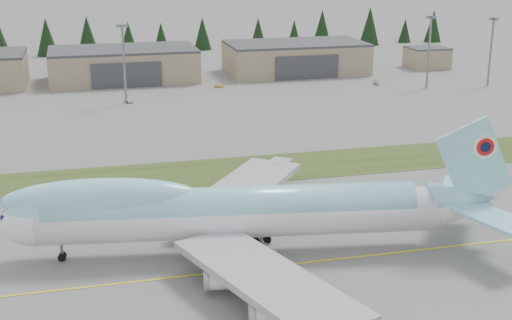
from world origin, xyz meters
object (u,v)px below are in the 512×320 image
object	(u,v)px
boeing_747_freighter	(234,211)
service_vehicle_a	(129,103)
service_vehicle_b	(219,87)
hangar_center	(123,64)
service_vehicle_c	(376,84)
hangar_right	(296,57)

from	to	relation	value
boeing_747_freighter	service_vehicle_a	bearing A→B (deg)	102.26
service_vehicle_a	service_vehicle_b	world-z (taller)	service_vehicle_a
hangar_center	service_vehicle_b	xyz separation A→B (m)	(28.41, -19.42, -5.39)
service_vehicle_c	service_vehicle_a	bearing A→B (deg)	-153.76
boeing_747_freighter	service_vehicle_a	xyz separation A→B (m)	(-7.10, 108.83, -6.68)
hangar_center	service_vehicle_a	world-z (taller)	hangar_center
boeing_747_freighter	service_vehicle_a	distance (m)	109.26
boeing_747_freighter	service_vehicle_c	world-z (taller)	boeing_747_freighter
hangar_center	hangar_right	xyz separation A→B (m)	(60.00, 0.00, 0.00)
boeing_747_freighter	hangar_center	size ratio (longest dim) A/B	1.61
boeing_747_freighter	hangar_center	xyz separation A→B (m)	(-5.75, 143.94, -1.29)
hangar_center	hangar_right	world-z (taller)	same
service_vehicle_a	hangar_center	bearing A→B (deg)	67.30
boeing_747_freighter	service_vehicle_b	distance (m)	126.74
boeing_747_freighter	service_vehicle_b	xyz separation A→B (m)	(22.66, 124.52, -6.68)
service_vehicle_a	service_vehicle_b	bearing A→B (deg)	7.31
service_vehicle_b	service_vehicle_c	xyz separation A→B (m)	(50.71, -7.73, 0.00)
hangar_center	service_vehicle_b	size ratio (longest dim) A/B	15.41
service_vehicle_a	hangar_right	bearing A→B (deg)	9.28
boeing_747_freighter	service_vehicle_b	bearing A→B (deg)	88.21
boeing_747_freighter	hangar_right	distance (m)	153.82
boeing_747_freighter	service_vehicle_b	world-z (taller)	boeing_747_freighter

